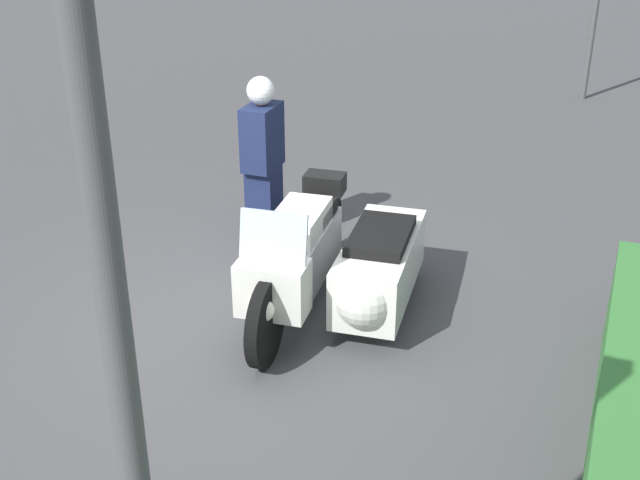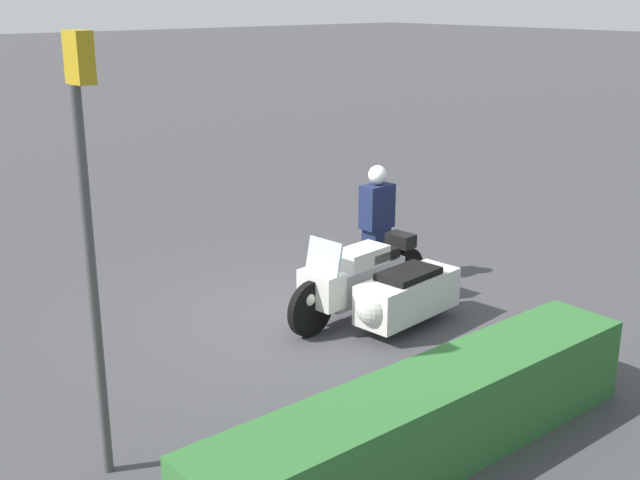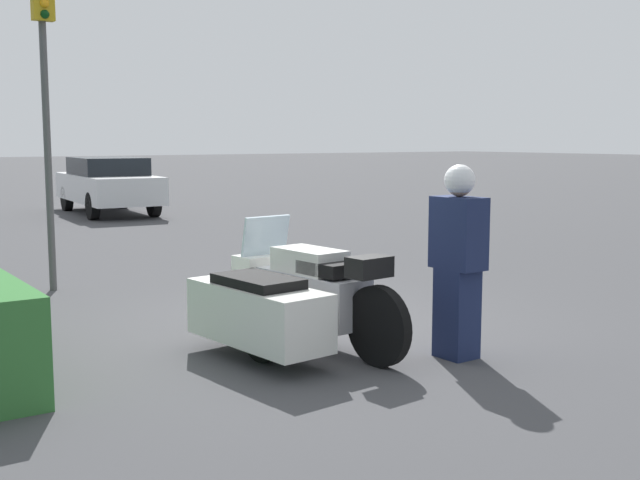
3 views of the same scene
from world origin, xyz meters
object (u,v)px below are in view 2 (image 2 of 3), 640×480
object	(u,v)px
traffic_light_near	(88,201)
police_motorcycle	(380,288)
officer_rider	(377,220)
hedge_bush_curbside	(429,420)

from	to	relation	value
traffic_light_near	police_motorcycle	bearing A→B (deg)	11.04
police_motorcycle	officer_rider	xyz separation A→B (m)	(-1.08, -1.20, 0.43)
officer_rider	police_motorcycle	bearing A→B (deg)	-43.33
officer_rider	traffic_light_near	xyz separation A→B (m)	(5.19, 2.08, 1.54)
hedge_bush_curbside	traffic_light_near	bearing A→B (deg)	-37.32
police_motorcycle	traffic_light_near	distance (m)	4.63
police_motorcycle	traffic_light_near	xyz separation A→B (m)	(4.10, 0.87, 1.97)
traffic_light_near	hedge_bush_curbside	bearing A→B (deg)	-38.30
officer_rider	traffic_light_near	distance (m)	5.79
police_motorcycle	traffic_light_near	bearing A→B (deg)	5.86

